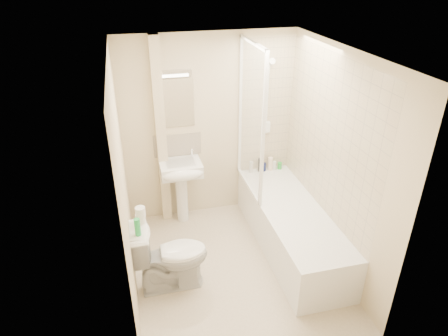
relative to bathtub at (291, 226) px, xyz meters
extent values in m
plane|color=beige|center=(-0.75, -0.20, -0.29)|extent=(2.50, 2.50, 0.00)
cube|color=beige|center=(-0.75, 1.05, 0.91)|extent=(2.20, 0.02, 2.40)
cube|color=beige|center=(-1.85, -0.20, 0.91)|extent=(0.02, 2.50, 2.40)
cube|color=beige|center=(0.35, -0.20, 0.91)|extent=(0.02, 2.50, 2.40)
cube|color=white|center=(-0.75, -0.20, 2.11)|extent=(2.20, 2.50, 0.02)
cube|color=beige|center=(0.00, 1.04, 1.14)|extent=(0.70, 0.01, 1.75)
cube|color=beige|center=(0.34, 0.00, 1.14)|extent=(0.01, 2.10, 1.75)
cube|color=beige|center=(-1.37, 0.99, 0.91)|extent=(0.12, 0.12, 2.40)
cube|color=beige|center=(-1.17, 1.04, 0.74)|extent=(0.60, 0.02, 0.30)
cube|color=white|center=(-1.17, 1.04, 1.29)|extent=(0.46, 0.01, 0.60)
cube|color=silver|center=(-1.17, 1.02, 1.66)|extent=(0.42, 0.07, 0.07)
cube|color=white|center=(0.00, 0.00, -0.01)|extent=(0.70, 2.10, 0.55)
cube|color=white|center=(0.00, 0.00, 0.21)|extent=(0.56, 1.96, 0.05)
cube|color=white|center=(-0.35, 0.60, 1.16)|extent=(0.01, 0.90, 1.80)
cube|color=white|center=(-0.35, 1.03, 1.16)|extent=(0.04, 0.04, 1.80)
cube|color=white|center=(-0.35, 0.15, 1.16)|extent=(0.04, 0.04, 1.80)
cube|color=white|center=(-0.35, 0.60, 2.04)|extent=(0.04, 0.90, 0.04)
cube|color=white|center=(-0.35, 0.60, 0.28)|extent=(0.04, 0.90, 0.03)
cylinder|color=white|center=(0.00, 1.02, 1.26)|extent=(0.02, 0.02, 0.90)
cylinder|color=white|center=(0.00, 1.02, 0.81)|extent=(0.05, 0.05, 0.02)
cylinder|color=white|center=(0.00, 1.02, 1.71)|extent=(0.05, 0.05, 0.02)
cylinder|color=white|center=(0.00, 0.95, 1.74)|extent=(0.08, 0.11, 0.11)
cube|color=white|center=(0.00, 1.01, 0.88)|extent=(0.10, 0.05, 0.14)
cylinder|color=white|center=(-0.02, 0.99, 1.31)|extent=(0.01, 0.13, 0.84)
cylinder|color=white|center=(-1.17, 0.88, 0.06)|extent=(0.15, 0.15, 0.69)
cube|color=white|center=(-1.17, 0.85, 0.50)|extent=(0.51, 0.40, 0.16)
ellipsoid|color=white|center=(-1.17, 0.68, 0.50)|extent=(0.51, 0.22, 0.16)
cube|color=silver|center=(-1.17, 0.85, 0.56)|extent=(0.36, 0.26, 0.04)
cylinder|color=white|center=(-1.34, 0.96, 0.63)|extent=(0.03, 0.03, 0.10)
cylinder|color=white|center=(-1.00, 0.96, 0.63)|extent=(0.03, 0.03, 0.10)
sphere|color=white|center=(-1.34, 0.96, 0.69)|extent=(0.04, 0.04, 0.04)
sphere|color=white|center=(-1.00, 0.96, 0.69)|extent=(0.04, 0.04, 0.04)
cylinder|color=silver|center=(-0.20, 0.96, 0.34)|extent=(0.05, 0.05, 0.16)
cylinder|color=black|center=(-0.08, 0.96, 0.35)|extent=(0.06, 0.06, 0.19)
cylinder|color=#121B4F|center=(-0.02, 0.96, 0.32)|extent=(0.06, 0.06, 0.11)
cylinder|color=#FBE0C2|center=(0.07, 0.96, 0.35)|extent=(0.07, 0.07, 0.19)
cylinder|color=silver|center=(0.13, 0.96, 0.32)|extent=(0.05, 0.05, 0.12)
cylinder|color=green|center=(0.21, 0.96, 0.31)|extent=(0.06, 0.06, 0.09)
imported|color=white|center=(-1.47, -0.30, 0.10)|extent=(0.44, 0.77, 0.78)
cylinder|color=white|center=(-1.73, -0.19, 0.54)|extent=(0.10, 0.10, 0.09)
cylinder|color=white|center=(-1.72, -0.22, 0.64)|extent=(0.10, 0.10, 0.10)
cylinder|color=green|center=(-1.77, -0.39, 0.59)|extent=(0.06, 0.06, 0.18)
camera|label=1|loc=(-1.72, -3.57, 2.85)|focal=32.00mm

